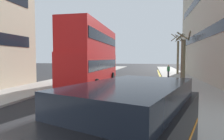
{
  "coord_description": "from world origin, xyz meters",
  "views": [
    {
      "loc": [
        3.22,
        -1.58,
        2.6
      ],
      "look_at": [
        0.5,
        11.0,
        1.8
      ],
      "focal_mm": 30.25,
      "sensor_mm": 36.0,
      "label": 1
    }
  ],
  "objects": [
    {
      "name": "double_decker_bus_away",
      "position": [
        -2.33,
        15.49,
        3.03
      ],
      "size": [
        2.96,
        10.85,
        5.64
      ],
      "color": "red",
      "rests_on": "ground"
    },
    {
      "name": "kerb_line_outer",
      "position": [
        4.4,
        14.0,
        0.0
      ],
      "size": [
        0.1,
        56.0,
        0.01
      ],
      "primitive_type": "cube",
      "color": "yellow",
      "rests_on": "ground"
    },
    {
      "name": "traffic_island",
      "position": [
        0.0,
        4.32,
        0.05
      ],
      "size": [
        1.1,
        2.2,
        0.1
      ],
      "primitive_type": "cube",
      "color": "#9E9991",
      "rests_on": "ground"
    },
    {
      "name": "sidewalk_right",
      "position": [
        6.5,
        16.0,
        0.07
      ],
      "size": [
        4.0,
        80.0,
        0.14
      ],
      "primitive_type": "cube",
      "color": "#9E9991",
      "rests_on": "ground"
    },
    {
      "name": "street_tree_mid",
      "position": [
        5.76,
        15.5,
        2.34
      ],
      "size": [
        1.18,
        1.26,
        4.74
      ],
      "color": "#6B6047",
      "rests_on": "sidewalk_right"
    },
    {
      "name": "keep_left_bollard",
      "position": [
        0.0,
        4.32,
        0.61
      ],
      "size": [
        0.36,
        0.28,
        1.11
      ],
      "color": "silver",
      "rests_on": "traffic_island"
    },
    {
      "name": "street_tree_near",
      "position": [
        7.08,
        29.71,
        3.27
      ],
      "size": [
        2.18,
        2.22,
        6.3
      ],
      "color": "#6B6047",
      "rests_on": "sidewalk_right"
    },
    {
      "name": "kerb_line_inner",
      "position": [
        4.24,
        14.0,
        0.0
      ],
      "size": [
        0.1,
        56.0,
        0.01
      ],
      "primitive_type": "cube",
      "color": "yellow",
      "rests_on": "ground"
    },
    {
      "name": "sidewalk_left",
      "position": [
        -6.5,
        16.0,
        0.07
      ],
      "size": [
        4.0,
        80.0,
        0.14
      ],
      "primitive_type": "cube",
      "color": "#9E9991",
      "rests_on": "ground"
    },
    {
      "name": "pedestrian_far",
      "position": [
        5.17,
        23.1,
        0.99
      ],
      "size": [
        0.34,
        0.22,
        1.62
      ],
      "color": "#2D2D38",
      "rests_on": "sidewalk_right"
    }
  ]
}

